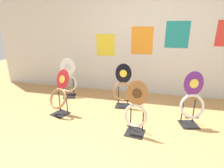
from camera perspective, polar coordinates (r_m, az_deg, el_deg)
ground_plane at (r=2.55m, az=9.35°, el=-20.20°), size 14.00×14.00×0.00m
wall_back at (r=4.15m, az=12.66°, el=14.20°), size 8.00×0.07×2.60m
toilet_seat_display_woodgrain at (r=2.63m, az=7.84°, el=-8.38°), size 0.37×0.32×0.85m
toilet_seat_display_crimson_swirl at (r=3.34m, az=-16.80°, el=-3.59°), size 0.44×0.43×0.83m
toilet_seat_display_white_plain at (r=4.14m, az=-14.07°, el=1.53°), size 0.43×0.39×0.88m
toilet_seat_display_jazz_black at (r=3.50m, az=3.53°, el=-1.47°), size 0.39×0.29×0.88m
toilet_seat_display_purple_note at (r=3.09m, az=24.74°, el=-4.96°), size 0.42×0.34×0.92m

